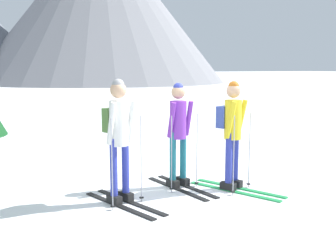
# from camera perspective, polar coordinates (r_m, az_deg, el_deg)

# --- Properties ---
(ground_plane) EXTENTS (400.00, 400.00, 0.00)m
(ground_plane) POSITION_cam_1_polar(r_m,az_deg,el_deg) (6.55, 0.91, -9.61)
(ground_plane) COLOR white
(skier_in_white) EXTENTS (0.81, 1.61, 1.87)m
(skier_in_white) POSITION_cam_1_polar(r_m,az_deg,el_deg) (5.88, -7.15, -0.98)
(skier_in_white) COLOR black
(skier_in_white) RESTS_ON ground
(skier_in_purple) EXTENTS (0.61, 1.61, 1.78)m
(skier_in_purple) POSITION_cam_1_polar(r_m,az_deg,el_deg) (6.66, 1.52, -0.58)
(skier_in_purple) COLOR black
(skier_in_purple) RESTS_ON ground
(skier_in_yellow) EXTENTS (1.01, 1.62, 1.81)m
(skier_in_yellow) POSITION_cam_1_polar(r_m,az_deg,el_deg) (6.60, 9.24, -0.36)
(skier_in_yellow) COLOR green
(skier_in_yellow) RESTS_ON ground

